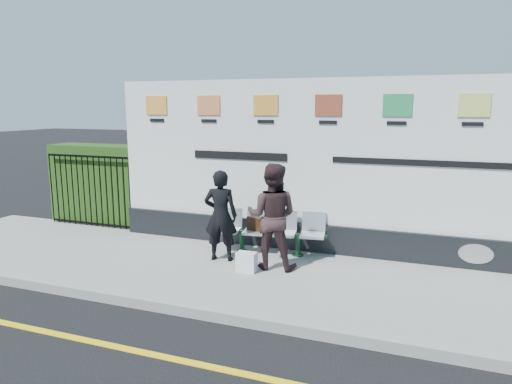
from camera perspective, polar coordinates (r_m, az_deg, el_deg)
ground at (r=5.11m, az=-6.76°, el=-20.72°), size 80.00×80.00×0.00m
pavement at (r=7.17m, az=2.40°, el=-10.55°), size 14.00×3.00×0.12m
kerb at (r=5.87m, az=-2.22°, el=-15.45°), size 14.00×0.18×0.14m
yellow_line at (r=5.11m, az=-6.76°, el=-20.68°), size 14.00×0.10×0.01m
billboard at (r=7.96m, az=8.88°, el=1.64°), size 8.00×0.30×3.00m
hedge at (r=10.63m, az=-18.57°, el=1.01°), size 2.35×0.70×1.70m
railing at (r=10.30m, az=-20.09°, el=0.17°), size 2.05×0.06×1.54m
bench at (r=7.98m, az=1.70°, el=-6.31°), size 1.94×0.76×0.41m
woman_left at (r=7.55m, az=-4.44°, el=-2.94°), size 0.62×0.47×1.52m
woman_right at (r=7.15m, az=2.02°, el=-3.04°), size 0.87×0.71×1.68m
handbag_brown at (r=7.94m, az=-0.05°, el=-3.98°), size 0.33×0.21×0.24m
carrier_bag_white at (r=7.16m, az=-1.19°, el=-8.74°), size 0.31×0.18×0.31m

